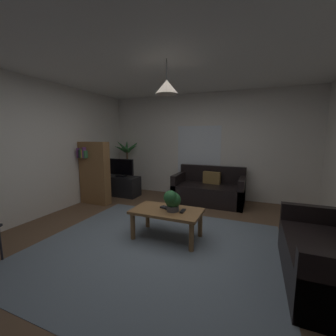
{
  "coord_description": "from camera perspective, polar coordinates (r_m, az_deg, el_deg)",
  "views": [
    {
      "loc": [
        1.23,
        -2.67,
        1.53
      ],
      "look_at": [
        0.0,
        0.3,
        1.05
      ],
      "focal_mm": 23.09,
      "sensor_mm": 36.0,
      "label": 1
    }
  ],
  "objects": [
    {
      "name": "window_pane",
      "position": [
        5.5,
        8.09,
        4.75
      ],
      "size": [
        1.1,
        0.01,
        1.19
      ],
      "primitive_type": "cube",
      "color": "white"
    },
    {
      "name": "book_on_table_0",
      "position": [
        3.33,
        -0.71,
        -10.41
      ],
      "size": [
        0.17,
        0.13,
        0.02
      ],
      "primitive_type": "cube",
      "rotation": [
        0.0,
        0.0,
        -0.3
      ],
      "color": "black",
      "rests_on": "coffee_table"
    },
    {
      "name": "coffee_table",
      "position": [
        3.3,
        -0.3,
        -12.18
      ],
      "size": [
        1.03,
        0.59,
        0.44
      ],
      "color": "olive",
      "rests_on": "ground"
    },
    {
      "name": "potted_palm_corner",
      "position": [
        6.12,
        -10.68,
        0.04
      ],
      "size": [
        0.73,
        0.8,
        1.46
      ],
      "color": "#4C4C51",
      "rests_on": "ground"
    },
    {
      "name": "wall_back",
      "position": [
        5.49,
        9.59,
        5.75
      ],
      "size": [
        5.12,
        0.06,
        2.56
      ],
      "primitive_type": "cube",
      "color": "silver",
      "rests_on": "ground"
    },
    {
      "name": "couch_under_window",
      "position": [
        5.1,
        10.74,
        -5.93
      ],
      "size": [
        1.56,
        0.83,
        0.82
      ],
      "color": "black",
      "rests_on": "ground"
    },
    {
      "name": "tv",
      "position": [
        5.61,
        -12.34,
        0.09
      ],
      "size": [
        0.72,
        0.16,
        0.45
      ],
      "color": "black",
      "rests_on": "tv_stand"
    },
    {
      "name": "bookshelf_corner",
      "position": [
        5.13,
        -18.87,
        -1.14
      ],
      "size": [
        0.7,
        0.31,
        1.4
      ],
      "color": "olive",
      "rests_on": "ground"
    },
    {
      "name": "ceiling",
      "position": [
        3.12,
        -2.39,
        27.94
      ],
      "size": [
        5.0,
        5.29,
        0.02
      ],
      "primitive_type": "cube",
      "color": "white"
    },
    {
      "name": "wall_left",
      "position": [
        4.62,
        -32.12,
        4.09
      ],
      "size": [
        0.06,
        5.29,
        2.56
      ],
      "primitive_type": "cube",
      "color": "silver",
      "rests_on": "ground"
    },
    {
      "name": "rug",
      "position": [
        3.16,
        -3.72,
        -20.45
      ],
      "size": [
        3.25,
        2.91,
        0.01
      ],
      "primitive_type": "cube",
      "color": "slate",
      "rests_on": "ground"
    },
    {
      "name": "pendant_lamp",
      "position": [
        3.16,
        -0.33,
        20.61
      ],
      "size": [
        0.32,
        0.32,
        0.46
      ],
      "color": "black"
    },
    {
      "name": "tv_stand",
      "position": [
        5.71,
        -12.07,
        -4.67
      ],
      "size": [
        0.9,
        0.44,
        0.5
      ],
      "primitive_type": "cube",
      "color": "black",
      "rests_on": "ground"
    },
    {
      "name": "floor",
      "position": [
        3.32,
        -2.1,
        -19.15
      ],
      "size": [
        5.0,
        5.29,
        0.02
      ],
      "primitive_type": "cube",
      "color": "brown",
      "rests_on": "ground"
    },
    {
      "name": "remote_on_table_0",
      "position": [
        3.2,
        3.9,
        -11.27
      ],
      "size": [
        0.06,
        0.16,
        0.02
      ],
      "primitive_type": "cube",
      "rotation": [
        0.0,
        0.0,
        3.19
      ],
      "color": "black",
      "rests_on": "coffee_table"
    },
    {
      "name": "couch_right_side",
      "position": [
        2.93,
        37.75,
        -18.69
      ],
      "size": [
        0.83,
        1.42,
        0.82
      ],
      "rotation": [
        0.0,
        0.0,
        -1.57
      ],
      "color": "black",
      "rests_on": "ground"
    },
    {
      "name": "potted_plant_on_table",
      "position": [
        3.17,
        1.07,
        -8.46
      ],
      "size": [
        0.24,
        0.26,
        0.31
      ],
      "color": "#4C4C51",
      "rests_on": "coffee_table"
    }
  ]
}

